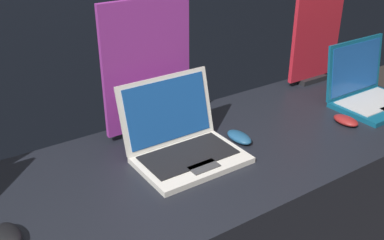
{
  "coord_description": "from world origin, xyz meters",
  "views": [
    {
      "loc": [
        -0.74,
        -0.73,
        1.67
      ],
      "look_at": [
        -0.0,
        0.36,
        1.01
      ],
      "focal_mm": 42.0,
      "sensor_mm": 36.0,
      "label": 1
    }
  ],
  "objects_px": {
    "mouse_back": "(346,120)",
    "promo_stand_back": "(317,34)",
    "laptop_back": "(368,90)",
    "laptop_middle": "(182,140)",
    "promo_stand_middle": "(148,71)",
    "mouse_middle": "(239,137)",
    "mouse_front": "(8,237)"
  },
  "relations": [
    {
      "from": "mouse_front",
      "to": "promo_stand_back",
      "type": "relative_size",
      "value": 0.25
    },
    {
      "from": "mouse_front",
      "to": "promo_stand_middle",
      "type": "height_order",
      "value": "promo_stand_middle"
    },
    {
      "from": "mouse_front",
      "to": "laptop_back",
      "type": "distance_m",
      "value": 1.52
    },
    {
      "from": "mouse_middle",
      "to": "promo_stand_middle",
      "type": "xyz_separation_m",
      "value": [
        -0.23,
        0.26,
        0.23
      ]
    },
    {
      "from": "mouse_front",
      "to": "mouse_middle",
      "type": "relative_size",
      "value": 1.02
    },
    {
      "from": "mouse_front",
      "to": "laptop_back",
      "type": "xyz_separation_m",
      "value": [
        1.52,
        0.04,
        0.04
      ]
    },
    {
      "from": "mouse_front",
      "to": "promo_stand_middle",
      "type": "xyz_separation_m",
      "value": [
        0.61,
        0.34,
        0.22
      ]
    },
    {
      "from": "promo_stand_middle",
      "to": "laptop_middle",
      "type": "bearing_deg",
      "value": -90.0
    },
    {
      "from": "mouse_back",
      "to": "mouse_front",
      "type": "bearing_deg",
      "value": 177.98
    },
    {
      "from": "promo_stand_back",
      "to": "mouse_front",
      "type": "bearing_deg",
      "value": -166.92
    },
    {
      "from": "mouse_middle",
      "to": "mouse_back",
      "type": "xyz_separation_m",
      "value": [
        0.44,
        -0.13,
        -0.0
      ]
    },
    {
      "from": "promo_stand_middle",
      "to": "promo_stand_back",
      "type": "height_order",
      "value": "promo_stand_middle"
    },
    {
      "from": "laptop_back",
      "to": "laptop_middle",
      "type": "bearing_deg",
      "value": 175.03
    },
    {
      "from": "laptop_back",
      "to": "mouse_back",
      "type": "bearing_deg",
      "value": -160.79
    },
    {
      "from": "laptop_middle",
      "to": "laptop_back",
      "type": "relative_size",
      "value": 1.04
    },
    {
      "from": "mouse_back",
      "to": "promo_stand_back",
      "type": "bearing_deg",
      "value": 59.37
    },
    {
      "from": "mouse_middle",
      "to": "promo_stand_middle",
      "type": "bearing_deg",
      "value": 131.91
    },
    {
      "from": "laptop_back",
      "to": "promo_stand_back",
      "type": "height_order",
      "value": "promo_stand_back"
    },
    {
      "from": "laptop_middle",
      "to": "mouse_middle",
      "type": "distance_m",
      "value": 0.24
    },
    {
      "from": "mouse_front",
      "to": "laptop_back",
      "type": "height_order",
      "value": "laptop_back"
    },
    {
      "from": "promo_stand_middle",
      "to": "laptop_back",
      "type": "height_order",
      "value": "promo_stand_middle"
    },
    {
      "from": "mouse_front",
      "to": "mouse_back",
      "type": "height_order",
      "value": "mouse_front"
    },
    {
      "from": "mouse_front",
      "to": "mouse_middle",
      "type": "distance_m",
      "value": 0.85
    },
    {
      "from": "mouse_front",
      "to": "mouse_middle",
      "type": "bearing_deg",
      "value": 5.65
    },
    {
      "from": "mouse_middle",
      "to": "promo_stand_middle",
      "type": "relative_size",
      "value": 0.23
    },
    {
      "from": "mouse_middle",
      "to": "promo_stand_back",
      "type": "distance_m",
      "value": 0.76
    },
    {
      "from": "laptop_middle",
      "to": "promo_stand_middle",
      "type": "relative_size",
      "value": 0.71
    },
    {
      "from": "laptop_middle",
      "to": "mouse_back",
      "type": "xyz_separation_m",
      "value": [
        0.67,
        -0.16,
        -0.05
      ]
    },
    {
      "from": "mouse_front",
      "to": "promo_stand_middle",
      "type": "relative_size",
      "value": 0.24
    },
    {
      "from": "mouse_front",
      "to": "mouse_middle",
      "type": "xyz_separation_m",
      "value": [
        0.85,
        0.08,
        -0.0
      ]
    },
    {
      "from": "mouse_front",
      "to": "laptop_middle",
      "type": "bearing_deg",
      "value": 10.66
    },
    {
      "from": "laptop_back",
      "to": "promo_stand_back",
      "type": "bearing_deg",
      "value": 90.0
    }
  ]
}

